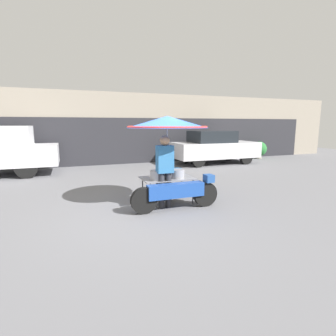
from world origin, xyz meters
The scene contains 6 objects.
ground_plane centered at (0.00, 0.00, 0.00)m, with size 36.00×36.00×0.00m, color slate.
shopfront_building centered at (0.00, 8.33, 1.72)m, with size 28.00×2.06×3.46m.
vendor_motorcycle_cart centered at (0.60, 0.36, 1.66)m, with size 2.11×1.95×2.14m.
vendor_person centered at (0.41, 0.10, 0.96)m, with size 0.38×0.23×1.70m.
parked_car centered at (5.13, 5.82, 0.82)m, with size 4.23×1.77×1.63m.
potted_plant centered at (8.55, 6.61, 0.54)m, with size 0.83×0.83×0.97m.
Camera 1 is at (-1.64, -5.49, 1.95)m, focal length 28.00 mm.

